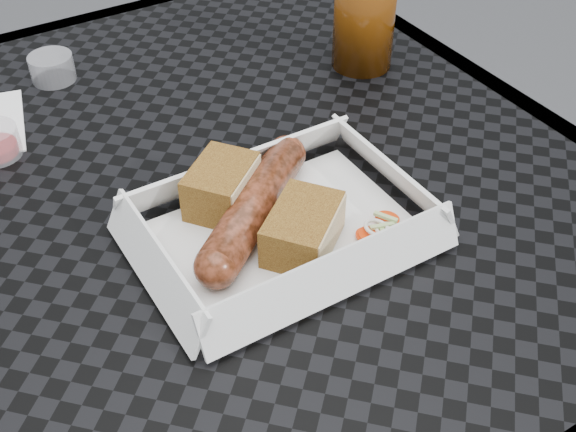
% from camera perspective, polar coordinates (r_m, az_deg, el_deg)
% --- Properties ---
extents(patio_table, '(0.80, 0.80, 0.74)m').
position_cam_1_polar(patio_table, '(0.74, -7.95, -2.24)').
color(patio_table, black).
rests_on(patio_table, ground).
extents(food_tray, '(0.22, 0.15, 0.00)m').
position_cam_1_polar(food_tray, '(0.63, -0.47, -1.39)').
color(food_tray, white).
rests_on(food_tray, patio_table).
extents(bratwurst, '(0.16, 0.14, 0.04)m').
position_cam_1_polar(bratwurst, '(0.63, -2.66, 0.82)').
color(bratwurst, brown).
rests_on(bratwurst, food_tray).
extents(bread_near, '(0.08, 0.08, 0.04)m').
position_cam_1_polar(bread_near, '(0.65, -5.29, 2.35)').
color(bread_near, brown).
rests_on(bread_near, food_tray).
extents(bread_far, '(0.09, 0.09, 0.04)m').
position_cam_1_polar(bread_far, '(0.60, 1.16, -1.04)').
color(bread_far, brown).
rests_on(bread_far, food_tray).
extents(veg_garnish, '(0.03, 0.03, 0.00)m').
position_cam_1_polar(veg_garnish, '(0.64, 7.21, -0.96)').
color(veg_garnish, red).
rests_on(veg_garnish, food_tray).
extents(condiment_cup_empty, '(0.05, 0.05, 0.03)m').
position_cam_1_polar(condiment_cup_empty, '(0.88, -18.14, 11.06)').
color(condiment_cup_empty, silver).
rests_on(condiment_cup_empty, patio_table).
extents(drink_glass, '(0.07, 0.07, 0.13)m').
position_cam_1_polar(drink_glass, '(0.85, 6.06, 15.54)').
color(drink_glass, '#4D2406').
rests_on(drink_glass, patio_table).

